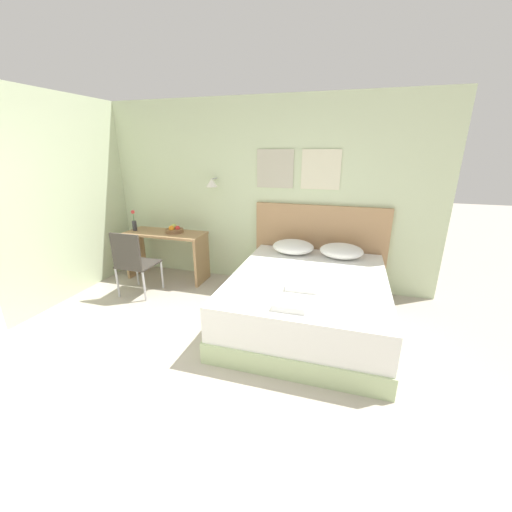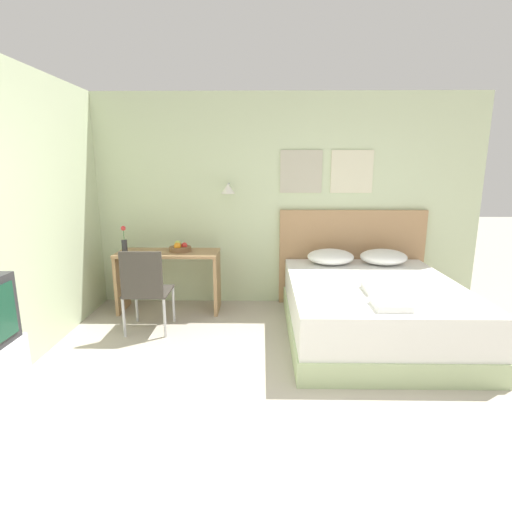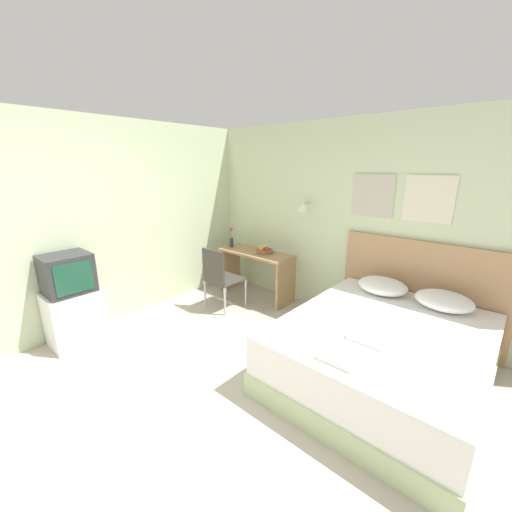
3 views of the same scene
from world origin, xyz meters
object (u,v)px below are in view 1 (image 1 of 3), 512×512
(bed, at_px, (307,300))
(folded_towel_mid_bed, at_px, (291,303))
(headboard, at_px, (319,248))
(flower_vase, at_px, (134,223))
(pillow_left, at_px, (293,247))
(folded_towel_near_foot, at_px, (303,284))
(desk_chair, at_px, (133,260))
(desk, at_px, (167,246))
(fruit_bowl, at_px, (174,230))
(pillow_right, at_px, (341,251))

(bed, bearing_deg, folded_towel_mid_bed, -94.73)
(headboard, bearing_deg, flower_vase, -172.63)
(bed, height_order, pillow_left, pillow_left)
(folded_towel_near_foot, height_order, desk_chair, desk_chair)
(bed, xyz_separation_m, flower_vase, (-2.82, 0.71, 0.58))
(desk, bearing_deg, pillow_left, 0.54)
(headboard, xyz_separation_m, desk_chair, (-2.39, -1.03, -0.08))
(fruit_bowl, bearing_deg, flower_vase, -173.52)
(desk_chair, height_order, flower_vase, flower_vase)
(desk_chair, bearing_deg, headboard, 23.35)
(folded_towel_near_foot, relative_size, desk, 0.26)
(pillow_left, relative_size, desk_chair, 0.61)
(desk_chair, distance_m, flower_vase, 0.86)
(folded_towel_near_foot, height_order, flower_vase, flower_vase)
(pillow_left, bearing_deg, fruit_bowl, 179.39)
(bed, height_order, fruit_bowl, fruit_bowl)
(folded_towel_near_foot, height_order, folded_towel_mid_bed, same)
(pillow_left, xyz_separation_m, folded_towel_near_foot, (0.30, -1.08, -0.06))
(fruit_bowl, distance_m, flower_vase, 0.66)
(bed, xyz_separation_m, headboard, (0.00, 1.08, 0.32))
(bed, xyz_separation_m, folded_towel_near_foot, (-0.02, -0.31, 0.33))
(desk, distance_m, fruit_bowl, 0.30)
(flower_vase, bearing_deg, pillow_left, 1.26)
(desk, relative_size, fruit_bowl, 4.57)
(bed, relative_size, headboard, 1.13)
(folded_towel_near_foot, relative_size, desk_chair, 0.35)
(headboard, distance_m, desk, 2.33)
(fruit_bowl, bearing_deg, folded_towel_mid_bed, -36.45)
(folded_towel_near_foot, xyz_separation_m, desk, (-2.28, 1.06, -0.10))
(headboard, bearing_deg, folded_towel_mid_bed, -91.97)
(desk, xyz_separation_m, fruit_bowl, (0.14, 0.04, 0.27))
(pillow_right, bearing_deg, folded_towel_near_foot, -107.47)
(headboard, height_order, desk, headboard)
(folded_towel_mid_bed, bearing_deg, fruit_bowl, 143.55)
(headboard, xyz_separation_m, pillow_left, (-0.32, -0.31, 0.08))
(bed, bearing_deg, pillow_right, 67.29)
(pillow_right, relative_size, folded_towel_near_foot, 1.75)
(folded_towel_near_foot, bearing_deg, pillow_right, 72.53)
(pillow_right, xyz_separation_m, fruit_bowl, (-2.49, 0.02, 0.10))
(bed, relative_size, folded_towel_near_foot, 6.50)
(pillow_right, bearing_deg, desk, -179.59)
(desk_chair, bearing_deg, folded_towel_mid_bed, -19.12)
(folded_towel_near_foot, distance_m, fruit_bowl, 2.42)
(desk, height_order, desk_chair, desk_chair)
(headboard, bearing_deg, pillow_left, -136.06)
(fruit_bowl, bearing_deg, folded_towel_near_foot, -27.18)
(pillow_left, distance_m, flower_vase, 2.50)
(headboard, relative_size, pillow_right, 3.31)
(headboard, distance_m, pillow_left, 0.45)
(pillow_left, bearing_deg, headboard, 43.94)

